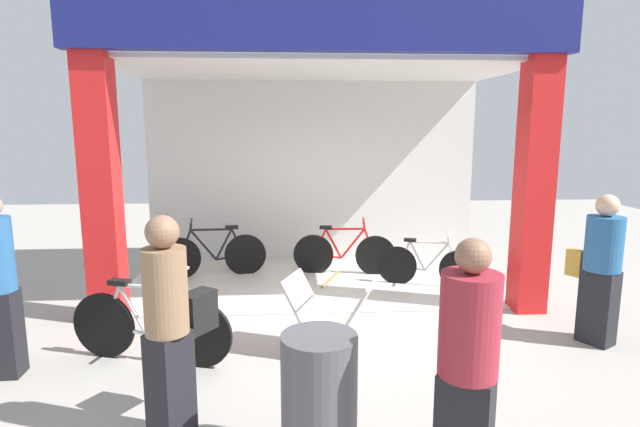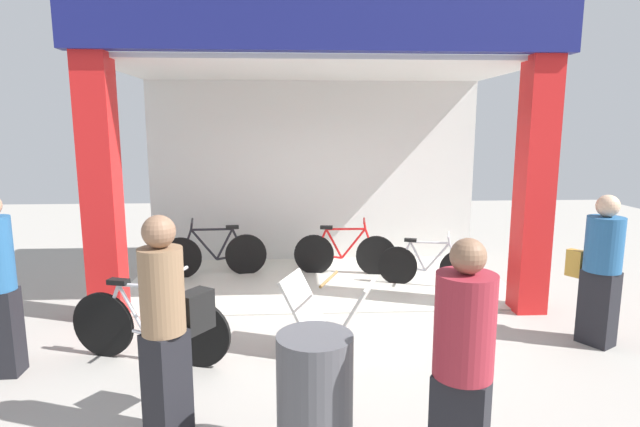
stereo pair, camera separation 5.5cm
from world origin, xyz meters
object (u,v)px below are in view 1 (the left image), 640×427
bicycle_inside_0 (344,253)px  bicycle_inside_1 (213,254)px  pedestrian_1 (467,367)px  trash_bin (319,403)px  pedestrian_3 (601,267)px  pedestrian_2 (170,327)px  sandwich_board_sign (330,316)px  bicycle_inside_2 (427,265)px  bicycle_parked_0 (150,326)px

bicycle_inside_0 → bicycle_inside_1: bearing=179.9°
pedestrian_1 → bicycle_inside_1: bearing=114.8°
bicycle_inside_1 → trash_bin: trash_bin is taller
pedestrian_1 → pedestrian_3: size_ratio=1.03×
bicycle_inside_1 → pedestrian_3: 5.20m
pedestrian_3 → bicycle_inside_1: bearing=148.7°
pedestrian_3 → trash_bin: bearing=-149.3°
bicycle_inside_0 → pedestrian_1: bearing=-87.5°
pedestrian_1 → pedestrian_2: size_ratio=0.98×
pedestrian_2 → pedestrian_3: (4.11, 1.43, -0.04)m
pedestrian_1 → pedestrian_2: bearing=159.7°
pedestrian_3 → sandwich_board_sign: bearing=-177.8°
pedestrian_1 → pedestrian_3: 3.06m
sandwich_board_sign → pedestrian_3: bearing=2.2°
bicycle_inside_2 → pedestrian_2: bearing=-129.7°
bicycle_inside_2 → pedestrian_2: size_ratio=0.82×
bicycle_inside_1 → pedestrian_2: bearing=-85.7°
sandwich_board_sign → pedestrian_1: bearing=-72.0°
bicycle_inside_2 → bicycle_inside_0: bearing=148.9°
trash_bin → bicycle_inside_2: bearing=64.8°
sandwich_board_sign → pedestrian_3: size_ratio=0.64×
bicycle_inside_1 → trash_bin: bearing=-73.3°
bicycle_inside_1 → sandwich_board_sign: bicycle_inside_1 is taller
sandwich_board_sign → pedestrian_2: 1.88m
sandwich_board_sign → trash_bin: size_ratio=1.08×
pedestrian_1 → pedestrian_3: bearing=44.1°
bicycle_inside_2 → trash_bin: 4.22m
pedestrian_2 → bicycle_parked_0: bearing=111.9°
bicycle_parked_0 → pedestrian_2: (0.51, -1.27, 0.50)m
bicycle_parked_0 → pedestrian_1: size_ratio=0.99×
bicycle_inside_0 → sandwich_board_sign: bicycle_inside_0 is taller
pedestrian_1 → pedestrian_2: 2.04m
bicycle_inside_2 → pedestrian_3: pedestrian_3 is taller
bicycle_parked_0 → bicycle_inside_2: bearing=32.7°
bicycle_inside_0 → pedestrian_2: (-1.71, -4.11, 0.52)m
bicycle_inside_0 → bicycle_inside_2: size_ratio=1.15×
bicycle_inside_0 → bicycle_inside_1: bicycle_inside_1 is taller
bicycle_inside_0 → bicycle_inside_1: 2.02m
trash_bin → bicycle_inside_1: bearing=106.7°
bicycle_inside_0 → bicycle_inside_1: (-2.02, 0.01, 0.01)m
bicycle_parked_0 → sandwich_board_sign: size_ratio=1.60×
bicycle_inside_0 → sandwich_board_sign: size_ratio=1.56×
bicycle_parked_0 → sandwich_board_sign: (1.77, 0.05, 0.03)m
pedestrian_1 → pedestrian_3: (2.20, 2.13, -0.02)m
bicycle_parked_0 → pedestrian_2: size_ratio=0.97×
bicycle_parked_0 → pedestrian_1: (2.43, -1.97, 0.48)m
sandwich_board_sign → pedestrian_1: size_ratio=0.62×
bicycle_inside_2 → trash_bin: (-1.80, -3.82, 0.15)m
bicycle_inside_1 → sandwich_board_sign: size_ratio=1.58×
bicycle_inside_0 → bicycle_parked_0: (-2.22, -2.84, 0.02)m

